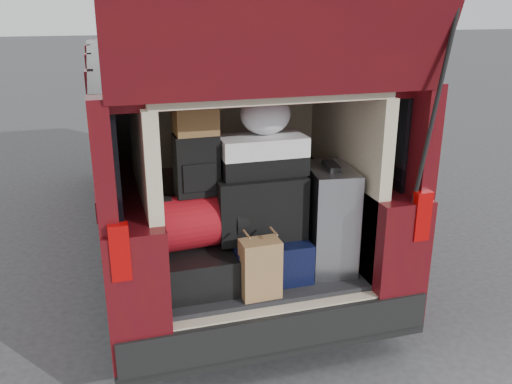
% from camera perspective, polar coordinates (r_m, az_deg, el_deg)
% --- Properties ---
extents(ground, '(80.00, 80.00, 0.00)m').
position_cam_1_polar(ground, '(3.73, 0.79, -16.82)').
color(ground, '#333335').
rests_on(ground, ground).
extents(minivan, '(1.90, 5.35, 2.77)m').
position_cam_1_polar(minivan, '(4.98, -5.55, 4.22)').
color(minivan, black).
rests_on(minivan, ground).
extents(load_floor, '(1.24, 1.05, 0.55)m').
position_cam_1_polar(load_floor, '(3.80, -0.45, -11.12)').
color(load_floor, black).
rests_on(load_floor, ground).
extents(black_hardshell, '(0.42, 0.58, 0.23)m').
position_cam_1_polar(black_hardshell, '(3.41, -6.30, -7.54)').
color(black_hardshell, black).
rests_on(black_hardshell, load_floor).
extents(navy_hardshell, '(0.49, 0.60, 0.26)m').
position_cam_1_polar(navy_hardshell, '(3.53, 0.79, -6.21)').
color(navy_hardshell, black).
rests_on(navy_hardshell, load_floor).
extents(silver_roller, '(0.34, 0.48, 0.67)m').
position_cam_1_polar(silver_roller, '(3.53, 7.70, -2.72)').
color(silver_roller, silver).
rests_on(silver_roller, load_floor).
extents(kraft_bag, '(0.23, 0.15, 0.36)m').
position_cam_1_polar(kraft_bag, '(3.20, 0.45, -8.06)').
color(kraft_bag, '#9D7847').
rests_on(kraft_bag, load_floor).
extents(red_duffel, '(0.53, 0.37, 0.33)m').
position_cam_1_polar(red_duffel, '(3.32, -5.82, -2.99)').
color(red_duffel, maroon).
rests_on(red_duffel, black_hardshell).
extents(black_soft_case, '(0.56, 0.34, 0.39)m').
position_cam_1_polar(black_soft_case, '(3.38, 0.31, -1.38)').
color(black_soft_case, black).
rests_on(black_soft_case, navy_hardshell).
extents(backpack, '(0.26, 0.17, 0.37)m').
position_cam_1_polar(backpack, '(3.22, -6.29, 2.86)').
color(backpack, black).
rests_on(backpack, red_duffel).
extents(twotone_duffel, '(0.53, 0.27, 0.24)m').
position_cam_1_polar(twotone_duffel, '(3.31, 0.65, 3.93)').
color(twotone_duffel, white).
rests_on(twotone_duffel, black_soft_case).
extents(grocery_sack_lower, '(0.25, 0.20, 0.22)m').
position_cam_1_polar(grocery_sack_lower, '(3.17, -6.42, 8.06)').
color(grocery_sack_lower, brown).
rests_on(grocery_sack_lower, backpack).
extents(plastic_bag_center, '(0.35, 0.33, 0.25)m').
position_cam_1_polar(plastic_bag_center, '(3.30, 1.00, 8.18)').
color(plastic_bag_center, white).
rests_on(plastic_bag_center, twotone_duffel).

